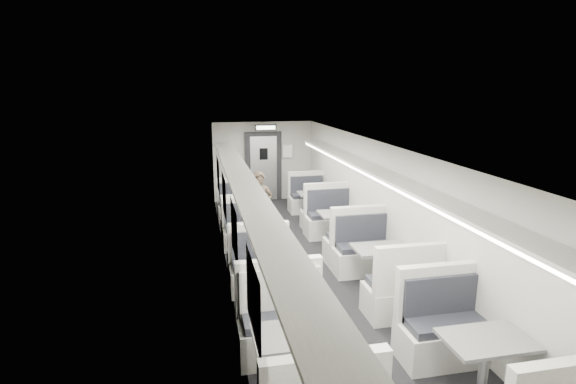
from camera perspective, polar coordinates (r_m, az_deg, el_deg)
name	(u,v)px	position (r m, az deg, el deg)	size (l,w,h in m)	color
room	(314,216)	(7.96, 3.30, -3.12)	(3.24, 12.24, 2.64)	black
booth_left_a	(240,214)	(11.12, -6.12, -2.83)	(1.01, 2.05, 1.10)	silver
booth_left_b	(251,243)	(9.11, -4.78, -6.49)	(1.01, 2.06, 1.10)	silver
booth_left_c	(268,290)	(7.10, -2.56, -12.28)	(1.07, 2.16, 1.16)	silver
booth_left_d	(297,365)	(5.36, 1.13, -21.15)	(1.16, 2.35, 1.26)	silver
booth_right_a	(315,206)	(11.82, 3.39, -1.76)	(1.03, 2.09, 1.12)	silver
booth_right_b	(341,230)	(9.79, 6.73, -4.83)	(1.14, 2.31, 1.23)	silver
booth_right_c	(380,269)	(7.92, 11.66, -9.54)	(1.13, 2.29, 1.23)	silver
booth_right_d	(483,370)	(5.73, 23.56, -20.00)	(1.13, 2.28, 1.22)	silver
passenger	(260,207)	(10.11, -3.59, -1.89)	(0.58, 0.38, 1.60)	black
window_a	(218,175)	(10.98, -8.85, 2.17)	(0.02, 1.18, 0.84)	black
window_b	(224,196)	(8.84, -8.09, -0.55)	(0.02, 1.18, 0.84)	black
window_c	(234,231)	(6.73, -6.83, -4.98)	(0.02, 1.18, 0.84)	black
window_d	(253,298)	(4.70, -4.41, -13.33)	(0.02, 1.18, 0.84)	black
luggage_rack_left	(245,184)	(7.27, -5.53, 1.08)	(0.46, 10.40, 0.09)	silver
luggage_rack_right	(389,177)	(7.93, 12.66, 1.84)	(0.46, 10.40, 0.09)	silver
vestibule_door	(264,167)	(13.66, -3.13, 3.18)	(1.10, 0.13, 2.10)	black
exit_sign	(266,127)	(13.02, -2.87, 8.19)	(0.62, 0.12, 0.16)	black
wall_notice	(288,151)	(13.71, -0.03, 5.19)	(0.32, 0.02, 0.40)	white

